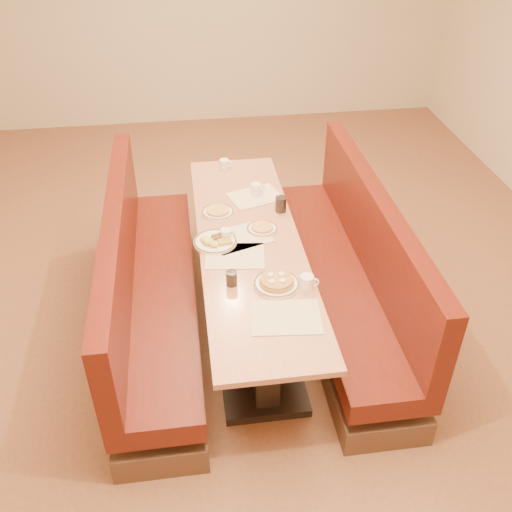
{
  "coord_description": "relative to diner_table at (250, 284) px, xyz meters",
  "views": [
    {
      "loc": [
        -0.4,
        -3.21,
        2.97
      ],
      "look_at": [
        0.0,
        -0.31,
        0.85
      ],
      "focal_mm": 40.0,
      "sensor_mm": 36.0,
      "label": 1
    }
  ],
  "objects": [
    {
      "name": "soda_tumbler_near",
      "position": [
        -0.17,
        -0.45,
        0.42
      ],
      "size": [
        0.07,
        0.07,
        0.1
      ],
      "color": "black",
      "rests_on": "diner_table"
    },
    {
      "name": "coffee_mug_a",
      "position": [
        0.28,
        -0.55,
        0.42
      ],
      "size": [
        0.12,
        0.09,
        0.09
      ],
      "rotation": [
        0.0,
        0.0,
        -0.19
      ],
      "color": "white",
      "rests_on": "diner_table"
    },
    {
      "name": "diner_table",
      "position": [
        0.0,
        0.0,
        0.0
      ],
      "size": [
        0.7,
        2.5,
        0.75
      ],
      "color": "black",
      "rests_on": "ground"
    },
    {
      "name": "soda_tumbler_mid",
      "position": [
        0.28,
        0.37,
        0.43
      ],
      "size": [
        0.08,
        0.08,
        0.12
      ],
      "color": "black",
      "rests_on": "diner_table"
    },
    {
      "name": "extra_plate_far",
      "position": [
        -0.19,
        0.39,
        0.39
      ],
      "size": [
        0.24,
        0.24,
        0.05
      ],
      "rotation": [
        0.0,
        0.0,
        -0.04
      ],
      "color": "white",
      "rests_on": "diner_table"
    },
    {
      "name": "ground",
      "position": [
        0.0,
        0.0,
        -0.37
      ],
      "size": [
        8.0,
        8.0,
        0.0
      ],
      "primitive_type": "plane",
      "color": "#9E6647",
      "rests_on": "ground"
    },
    {
      "name": "extra_plate_mid",
      "position": [
        0.1,
        0.13,
        0.39
      ],
      "size": [
        0.22,
        0.22,
        0.04
      ],
      "rotation": [
        0.0,
        0.0,
        -0.03
      ],
      "color": "white",
      "rests_on": "diner_table"
    },
    {
      "name": "placemat_far_right",
      "position": [
        0.12,
        0.6,
        0.38
      ],
      "size": [
        0.45,
        0.39,
        0.0
      ],
      "primitive_type": "cube",
      "rotation": [
        0.0,
        0.0,
        0.31
      ],
      "color": "beige",
      "rests_on": "diner_table"
    },
    {
      "name": "booth_right",
      "position": [
        0.73,
        0.0,
        -0.01
      ],
      "size": [
        0.55,
        2.5,
        1.05
      ],
      "color": "#4C3326",
      "rests_on": "ground"
    },
    {
      "name": "placemat_near_left",
      "position": [
        -0.12,
        -0.16,
        0.38
      ],
      "size": [
        0.42,
        0.34,
        0.0
      ],
      "primitive_type": "cube",
      "rotation": [
        0.0,
        0.0,
        -0.12
      ],
      "color": "beige",
      "rests_on": "diner_table"
    },
    {
      "name": "coffee_mug_d",
      "position": [
        -0.07,
        1.1,
        0.42
      ],
      "size": [
        0.11,
        0.08,
        0.08
      ],
      "rotation": [
        0.0,
        0.0,
        0.06
      ],
      "color": "white",
      "rests_on": "diner_table"
    },
    {
      "name": "coffee_mug_b",
      "position": [
        -0.16,
        0.05,
        0.42
      ],
      "size": [
        0.1,
        0.07,
        0.08
      ],
      "rotation": [
        0.0,
        0.0,
        0.35
      ],
      "color": "white",
      "rests_on": "diner_table"
    },
    {
      "name": "booth_left",
      "position": [
        -0.73,
        0.0,
        -0.01
      ],
      "size": [
        0.55,
        2.5,
        1.05
      ],
      "color": "#4C3326",
      "rests_on": "ground"
    },
    {
      "name": "eggs_plate",
      "position": [
        -0.24,
        0.01,
        0.39
      ],
      "size": [
        0.3,
        0.3,
        0.06
      ],
      "rotation": [
        0.0,
        0.0,
        0.15
      ],
      "color": "white",
      "rests_on": "diner_table"
    },
    {
      "name": "room_envelope",
      "position": [
        0.0,
        0.0,
        1.56
      ],
      "size": [
        6.04,
        8.04,
        2.82
      ],
      "color": "beige",
      "rests_on": "ground"
    },
    {
      "name": "pancake_plate",
      "position": [
        0.1,
        -0.5,
        0.4
      ],
      "size": [
        0.29,
        0.29,
        0.07
      ],
      "rotation": [
        0.0,
        0.0,
        0.31
      ],
      "color": "white",
      "rests_on": "diner_table"
    },
    {
      "name": "coffee_mug_c",
      "position": [
        0.14,
        0.64,
        0.42
      ],
      "size": [
        0.11,
        0.08,
        0.09
      ],
      "rotation": [
        0.0,
        0.0,
        0.27
      ],
      "color": "white",
      "rests_on": "diner_table"
    },
    {
      "name": "placemat_near_right",
      "position": [
        0.11,
        -0.8,
        0.38
      ],
      "size": [
        0.43,
        0.34,
        0.0
      ],
      "primitive_type": "cube",
      "rotation": [
        0.0,
        0.0,
        -0.1
      ],
      "color": "beige",
      "rests_on": "diner_table"
    },
    {
      "name": "placemat_far_left",
      "position": [
        -0.06,
        0.05,
        0.38
      ],
      "size": [
        0.47,
        0.41,
        0.0
      ],
      "primitive_type": "cube",
      "rotation": [
        0.0,
        0.0,
        0.33
      ],
      "color": "beige",
      "rests_on": "diner_table"
    }
  ]
}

